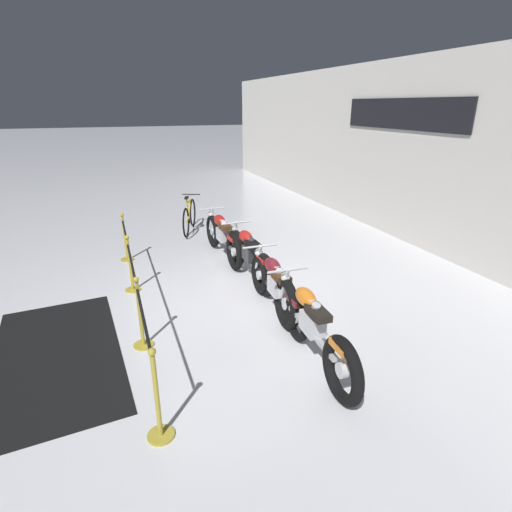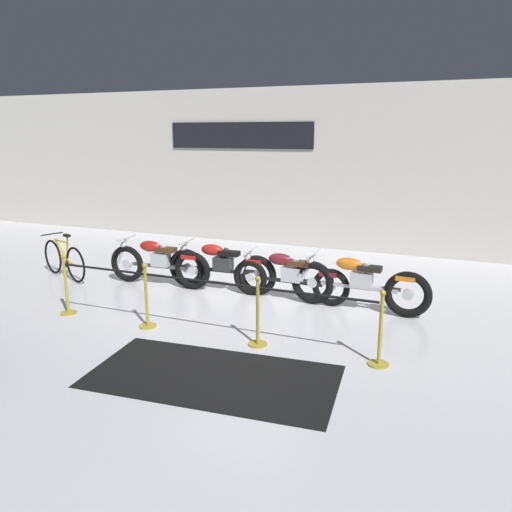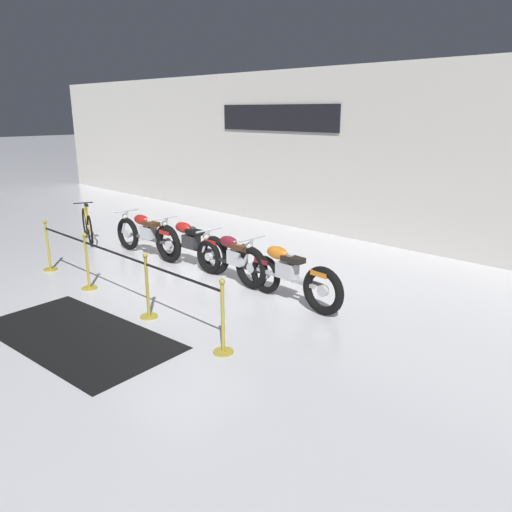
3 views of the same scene
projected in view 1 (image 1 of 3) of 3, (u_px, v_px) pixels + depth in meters
ground_plane at (228, 299)px, 6.93m from camera, size 120.00×120.00×0.00m
back_wall at (474, 162)px, 7.86m from camera, size 28.00×0.29×4.20m
motorcycle_red_0 at (222, 237)px, 8.68m from camera, size 2.28×0.62×0.96m
motorcycle_red_1 at (249, 256)px, 7.57m from camera, size 2.28×0.62×0.97m
motorcycle_maroon_2 at (276, 287)px, 6.32m from camera, size 2.27×0.62×0.92m
motorcycle_orange_3 at (310, 327)px, 5.16m from camera, size 2.47×0.62×0.98m
bicycle at (189, 217)px, 10.52m from camera, size 1.67×0.73×0.98m
stanchion_far_left at (129, 255)px, 7.12m from camera, size 5.36×0.28×1.05m
stanchion_mid_left at (131, 272)px, 7.13m from camera, size 0.28×0.28×1.05m
stanchion_mid_right at (141, 323)px, 5.47m from camera, size 0.28×0.28×1.05m
stanchion_far_right at (158, 408)px, 3.94m from camera, size 0.28×0.28×1.05m
floor_banner at (57, 355)px, 5.38m from camera, size 3.29×1.84×0.01m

